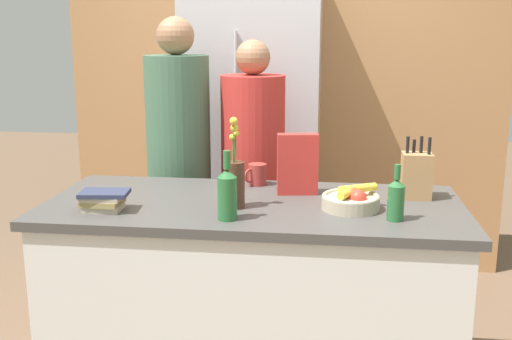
{
  "coord_description": "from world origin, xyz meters",
  "views": [
    {
      "loc": [
        0.32,
        -2.47,
        1.64
      ],
      "look_at": [
        0.0,
        0.1,
        1.05
      ],
      "focal_mm": 42.0,
      "sensor_mm": 36.0,
      "label": 1
    }
  ],
  "objects_px": {
    "fruit_bowl": "(351,200)",
    "person_at_sink": "(179,157)",
    "refrigerator": "(253,134)",
    "coffee_mug": "(257,174)",
    "person_in_blue": "(253,170)",
    "cereal_box": "(298,164)",
    "knife_block": "(416,175)",
    "book_stack": "(103,200)",
    "bottle_oil": "(396,198)",
    "bottle_vinegar": "(227,193)",
    "flower_vase": "(235,180)"
  },
  "relations": [
    {
      "from": "fruit_bowl",
      "to": "cereal_box",
      "type": "bearing_deg",
      "value": 137.87
    },
    {
      "from": "knife_block",
      "to": "book_stack",
      "type": "height_order",
      "value": "knife_block"
    },
    {
      "from": "coffee_mug",
      "to": "bottle_oil",
      "type": "distance_m",
      "value": 0.78
    },
    {
      "from": "person_at_sink",
      "to": "refrigerator",
      "type": "bearing_deg",
      "value": 44.63
    },
    {
      "from": "coffee_mug",
      "to": "person_at_sink",
      "type": "relative_size",
      "value": 0.07
    },
    {
      "from": "cereal_box",
      "to": "person_at_sink",
      "type": "height_order",
      "value": "person_at_sink"
    },
    {
      "from": "flower_vase",
      "to": "knife_block",
      "type": "bearing_deg",
      "value": 17.94
    },
    {
      "from": "refrigerator",
      "to": "bottle_oil",
      "type": "bearing_deg",
      "value": -63.46
    },
    {
      "from": "flower_vase",
      "to": "cereal_box",
      "type": "bearing_deg",
      "value": 45.47
    },
    {
      "from": "book_stack",
      "to": "person_at_sink",
      "type": "relative_size",
      "value": 0.12
    },
    {
      "from": "cereal_box",
      "to": "book_stack",
      "type": "bearing_deg",
      "value": -155.28
    },
    {
      "from": "cereal_box",
      "to": "bottle_oil",
      "type": "xyz_separation_m",
      "value": [
        0.4,
        -0.34,
        -0.05
      ]
    },
    {
      "from": "book_stack",
      "to": "bottle_oil",
      "type": "relative_size",
      "value": 0.93
    },
    {
      "from": "bottle_oil",
      "to": "person_at_sink",
      "type": "bearing_deg",
      "value": 141.61
    },
    {
      "from": "cereal_box",
      "to": "knife_block",
      "type": "bearing_deg",
      "value": -0.08
    },
    {
      "from": "bottle_oil",
      "to": "person_at_sink",
      "type": "relative_size",
      "value": 0.13
    },
    {
      "from": "knife_block",
      "to": "person_at_sink",
      "type": "relative_size",
      "value": 0.16
    },
    {
      "from": "fruit_bowl",
      "to": "person_at_sink",
      "type": "bearing_deg",
      "value": 141.54
    },
    {
      "from": "coffee_mug",
      "to": "cereal_box",
      "type": "bearing_deg",
      "value": -34.93
    },
    {
      "from": "bottle_oil",
      "to": "cereal_box",
      "type": "bearing_deg",
      "value": 139.52
    },
    {
      "from": "bottle_vinegar",
      "to": "person_at_sink",
      "type": "xyz_separation_m",
      "value": [
        -0.43,
        0.93,
        -0.06
      ]
    },
    {
      "from": "refrigerator",
      "to": "coffee_mug",
      "type": "height_order",
      "value": "refrigerator"
    },
    {
      "from": "flower_vase",
      "to": "person_in_blue",
      "type": "xyz_separation_m",
      "value": [
        -0.03,
        0.82,
        -0.14
      ]
    },
    {
      "from": "knife_block",
      "to": "coffee_mug",
      "type": "bearing_deg",
      "value": 168.95
    },
    {
      "from": "person_at_sink",
      "to": "book_stack",
      "type": "bearing_deg",
      "value": -114.86
    },
    {
      "from": "flower_vase",
      "to": "coffee_mug",
      "type": "xyz_separation_m",
      "value": [
        0.04,
        0.39,
        -0.07
      ]
    },
    {
      "from": "knife_block",
      "to": "cereal_box",
      "type": "distance_m",
      "value": 0.53
    },
    {
      "from": "fruit_bowl",
      "to": "book_stack",
      "type": "bearing_deg",
      "value": -171.94
    },
    {
      "from": "refrigerator",
      "to": "book_stack",
      "type": "distance_m",
      "value": 1.59
    },
    {
      "from": "bottle_vinegar",
      "to": "bottle_oil",
      "type": "bearing_deg",
      "value": 6.4
    },
    {
      "from": "bottle_oil",
      "to": "knife_block",
      "type": "bearing_deg",
      "value": 70.56
    },
    {
      "from": "fruit_bowl",
      "to": "refrigerator",
      "type": "bearing_deg",
      "value": 113.08
    },
    {
      "from": "flower_vase",
      "to": "book_stack",
      "type": "bearing_deg",
      "value": -168.51
    },
    {
      "from": "cereal_box",
      "to": "person_in_blue",
      "type": "distance_m",
      "value": 0.66
    },
    {
      "from": "flower_vase",
      "to": "person_in_blue",
      "type": "bearing_deg",
      "value": 92.21
    },
    {
      "from": "fruit_bowl",
      "to": "person_at_sink",
      "type": "height_order",
      "value": "person_at_sink"
    },
    {
      "from": "coffee_mug",
      "to": "person_in_blue",
      "type": "distance_m",
      "value": 0.44
    },
    {
      "from": "flower_vase",
      "to": "book_stack",
      "type": "xyz_separation_m",
      "value": [
        -0.53,
        -0.11,
        -0.07
      ]
    },
    {
      "from": "coffee_mug",
      "to": "fruit_bowl",
      "type": "bearing_deg",
      "value": -38.99
    },
    {
      "from": "knife_block",
      "to": "bottle_vinegar",
      "type": "xyz_separation_m",
      "value": [
        -0.77,
        -0.42,
        0.0
      ]
    },
    {
      "from": "book_stack",
      "to": "person_at_sink",
      "type": "xyz_separation_m",
      "value": [
        0.1,
        0.87,
        0.0
      ]
    },
    {
      "from": "flower_vase",
      "to": "person_at_sink",
      "type": "bearing_deg",
      "value": 119.67
    },
    {
      "from": "refrigerator",
      "to": "coffee_mug",
      "type": "relative_size",
      "value": 17.84
    },
    {
      "from": "bottle_vinegar",
      "to": "fruit_bowl",
      "type": "bearing_deg",
      "value": 22.65
    },
    {
      "from": "person_at_sink",
      "to": "person_in_blue",
      "type": "bearing_deg",
      "value": -10.69
    },
    {
      "from": "bottle_vinegar",
      "to": "person_in_blue",
      "type": "distance_m",
      "value": 1.0
    },
    {
      "from": "refrigerator",
      "to": "flower_vase",
      "type": "height_order",
      "value": "refrigerator"
    },
    {
      "from": "bottle_oil",
      "to": "person_in_blue",
      "type": "xyz_separation_m",
      "value": [
        -0.68,
        0.92,
        -0.11
      ]
    },
    {
      "from": "fruit_bowl",
      "to": "flower_vase",
      "type": "relative_size",
      "value": 0.63
    },
    {
      "from": "knife_block",
      "to": "bottle_oil",
      "type": "distance_m",
      "value": 0.36
    }
  ]
}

